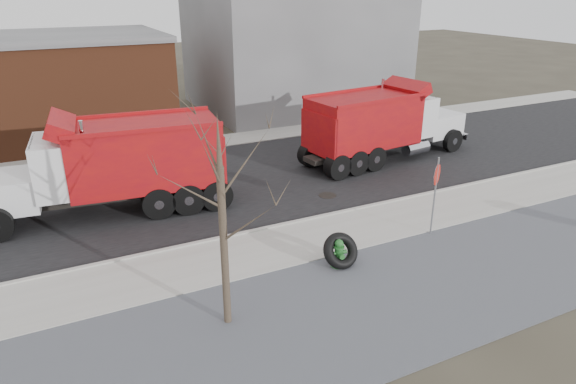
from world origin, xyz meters
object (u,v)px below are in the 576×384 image
dump_truck_red_b (112,163)px  dump_truck_red_a (382,122)px  fire_hydrant (339,254)px  stop_sign (436,183)px  truck_tire (341,251)px

dump_truck_red_b → dump_truck_red_a: bearing=-170.4°
fire_hydrant → stop_sign: size_ratio=0.33×
stop_sign → dump_truck_red_a: dump_truck_red_a is taller
stop_sign → dump_truck_red_b: bearing=132.9°
fire_hydrant → dump_truck_red_b: bearing=131.2°
truck_tire → dump_truck_red_a: size_ratio=0.12×
dump_truck_red_a → dump_truck_red_b: bearing=176.3°
fire_hydrant → stop_sign: bearing=11.0°
truck_tire → dump_truck_red_b: dump_truck_red_b is taller
fire_hydrant → stop_sign: stop_sign is taller
truck_tire → dump_truck_red_a: (6.76, 7.46, 1.31)m
truck_tire → dump_truck_red_b: bearing=127.4°
stop_sign → dump_truck_red_b: dump_truck_red_b is taller
fire_hydrant → dump_truck_red_a: 10.24m
dump_truck_red_b → truck_tire: bearing=133.5°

